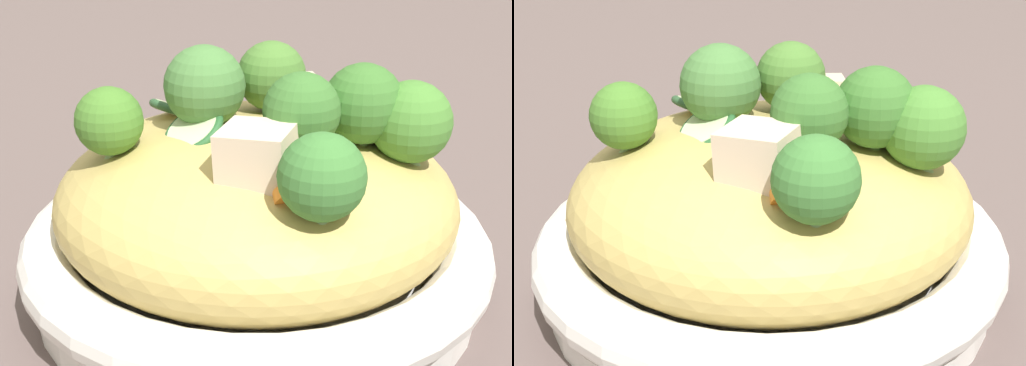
# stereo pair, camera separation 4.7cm
# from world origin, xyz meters

# --- Properties ---
(ground_plane) EXTENTS (3.00, 3.00, 0.00)m
(ground_plane) POSITION_xyz_m (0.00, 0.00, 0.00)
(ground_plane) COLOR brown
(serving_bowl) EXTENTS (0.29, 0.29, 0.05)m
(serving_bowl) POSITION_xyz_m (0.00, 0.00, 0.03)
(serving_bowl) COLOR white
(serving_bowl) RESTS_ON ground_plane
(noodle_heap) EXTENTS (0.24, 0.24, 0.10)m
(noodle_heap) POSITION_xyz_m (-0.00, 0.00, 0.06)
(noodle_heap) COLOR tan
(noodle_heap) RESTS_ON serving_bowl
(broccoli_florets) EXTENTS (0.19, 0.18, 0.07)m
(broccoli_florets) POSITION_xyz_m (0.00, -0.03, 0.12)
(broccoli_florets) COLOR #97AE6B
(broccoli_florets) RESTS_ON serving_bowl
(carrot_coins) EXTENTS (0.16, 0.10, 0.04)m
(carrot_coins) POSITION_xyz_m (0.02, -0.03, 0.10)
(carrot_coins) COLOR orange
(carrot_coins) RESTS_ON serving_bowl
(zucchini_slices) EXTENTS (0.13, 0.15, 0.03)m
(zucchini_slices) POSITION_xyz_m (0.00, 0.01, 0.11)
(zucchini_slices) COLOR beige
(zucchini_slices) RESTS_ON serving_bowl
(chicken_chunks) EXTENTS (0.15, 0.14, 0.04)m
(chicken_chunks) POSITION_xyz_m (0.01, -0.01, 0.11)
(chicken_chunks) COLOR beige
(chicken_chunks) RESTS_ON serving_bowl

